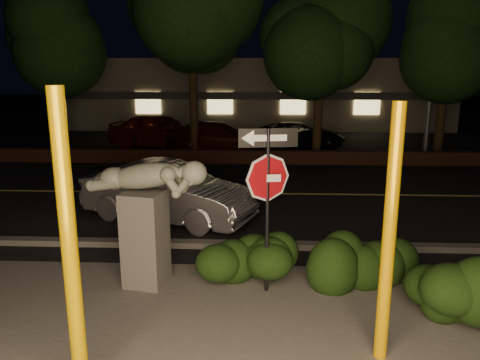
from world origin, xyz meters
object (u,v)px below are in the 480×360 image
at_px(yellow_pole_left, 70,255).
at_px(parked_car_red, 160,131).
at_px(parked_car_dark, 298,135).
at_px(silver_sedan, 167,192).
at_px(sculpture, 146,209).
at_px(yellow_pole_right, 389,238).
at_px(signpost, 268,178).
at_px(parked_car_darkred, 218,137).

distance_m(yellow_pole_left, parked_car_red, 16.37).
relative_size(yellow_pole_left, parked_car_dark, 0.81).
bearing_deg(silver_sedan, sculpture, -152.41).
distance_m(yellow_pole_right, signpost, 2.22).
relative_size(yellow_pole_left, signpost, 1.27).
bearing_deg(sculpture, parked_car_red, 111.91).
relative_size(yellow_pole_left, parked_car_red, 0.75).
xyz_separation_m(parked_car_red, parked_car_dark, (6.13, 0.21, -0.19)).
height_order(yellow_pole_right, sculpture, yellow_pole_right).
relative_size(signpost, sculpture, 1.24).
relative_size(yellow_pole_left, parked_car_darkred, 0.77).
bearing_deg(silver_sedan, yellow_pole_left, -155.82).
bearing_deg(parked_car_red, parked_car_dark, -74.90).
relative_size(silver_sedan, parked_car_red, 0.91).
relative_size(signpost, parked_car_dark, 0.63).
height_order(parked_car_darkred, parked_car_dark, parked_car_darkred).
height_order(yellow_pole_left, sculpture, yellow_pole_left).
xyz_separation_m(parked_car_darkred, parked_car_dark, (3.48, 1.00, -0.05)).
distance_m(signpost, parked_car_darkred, 12.96).
height_order(silver_sedan, parked_car_darkred, silver_sedan).
height_order(yellow_pole_left, parked_car_darkred, yellow_pole_left).
distance_m(sculpture, parked_car_red, 13.63).
xyz_separation_m(parked_car_red, parked_car_darkred, (2.64, -0.79, -0.14)).
distance_m(signpost, sculpture, 2.04).
bearing_deg(parked_car_red, sculpture, -155.76).
bearing_deg(signpost, silver_sedan, 114.60).
relative_size(sculpture, silver_sedan, 0.52).
bearing_deg(sculpture, signpost, 5.50).
bearing_deg(parked_car_darkred, sculpture, -173.68).
height_order(sculpture, silver_sedan, sculpture).
bearing_deg(yellow_pole_right, silver_sedan, 125.09).
xyz_separation_m(signpost, parked_car_dark, (1.55, 13.76, -1.31)).
distance_m(yellow_pole_right, silver_sedan, 6.48).
height_order(yellow_pole_right, signpost, yellow_pole_right).
xyz_separation_m(yellow_pole_left, parked_car_dark, (3.59, 16.36, -1.11)).
relative_size(yellow_pole_right, parked_car_darkred, 0.73).
height_order(yellow_pole_left, parked_car_dark, yellow_pole_left).
distance_m(parked_car_red, parked_car_darkred, 2.76).
bearing_deg(parked_car_dark, silver_sedan, 144.49).
relative_size(signpost, parked_car_darkred, 0.61).
distance_m(sculpture, parked_car_darkred, 12.60).
relative_size(sculpture, parked_car_red, 0.47).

